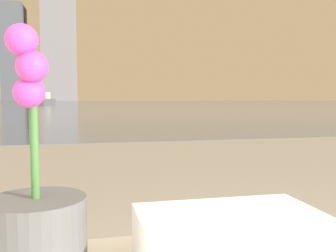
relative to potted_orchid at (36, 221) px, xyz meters
The scene contains 5 objects.
potted_orchid is the anchor object (origin of this frame).
towel_stack 0.30m from the potted_orchid, ahead, with size 0.29×0.19×0.08m.
harbor_water 61.17m from the potted_orchid, 89.53° to the left, with size 180.00×110.00×0.01m.
harbor_boat_0 47.26m from the potted_orchid, 95.58° to the left, with size 2.38×4.16×1.48m.
skyline_tower_2 119.51m from the potted_orchid, 99.45° to the left, with size 6.02×10.85×27.61m.
Camera 1 is at (-0.43, 0.28, 0.81)m, focal length 40.00 mm.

